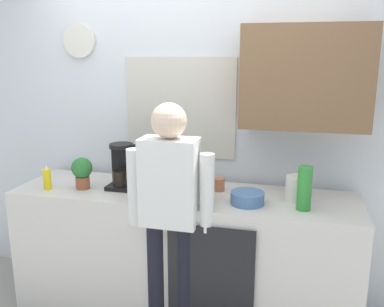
% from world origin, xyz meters
% --- Properties ---
extents(kitchen_counter, '(2.42, 0.64, 0.93)m').
position_xyz_m(kitchen_counter, '(0.00, 0.30, 0.47)').
color(kitchen_counter, beige).
rests_on(kitchen_counter, ground_plane).
extents(dishwasher_panel, '(0.56, 0.02, 0.84)m').
position_xyz_m(dishwasher_panel, '(0.27, -0.03, 0.42)').
color(dishwasher_panel, black).
rests_on(dishwasher_panel, ground_plane).
extents(back_wall_assembly, '(4.02, 0.42, 2.60)m').
position_xyz_m(back_wall_assembly, '(0.11, 0.70, 1.37)').
color(back_wall_assembly, silver).
rests_on(back_wall_assembly, ground_plane).
extents(coffee_maker, '(0.20, 0.20, 0.33)m').
position_xyz_m(coffee_maker, '(-0.45, 0.32, 1.08)').
color(coffee_maker, black).
rests_on(coffee_maker, kitchen_counter).
extents(bottle_green_wine, '(0.07, 0.07, 0.30)m').
position_xyz_m(bottle_green_wine, '(-0.05, 0.44, 1.08)').
color(bottle_green_wine, '#195923').
rests_on(bottle_green_wine, kitchen_counter).
extents(bottle_olive_oil, '(0.06, 0.06, 0.25)m').
position_xyz_m(bottle_olive_oil, '(0.16, 0.15, 1.06)').
color(bottle_olive_oil, olive).
rests_on(bottle_olive_oil, kitchen_counter).
extents(bottle_dark_sauce, '(0.06, 0.06, 0.18)m').
position_xyz_m(bottle_dark_sauce, '(0.20, 0.24, 1.02)').
color(bottle_dark_sauce, black).
rests_on(bottle_dark_sauce, kitchen_counter).
extents(bottle_red_vinegar, '(0.06, 0.06, 0.22)m').
position_xyz_m(bottle_red_vinegar, '(-0.12, 0.17, 1.04)').
color(bottle_red_vinegar, maroon).
rests_on(bottle_red_vinegar, kitchen_counter).
extents(bottle_clear_soda, '(0.09, 0.09, 0.28)m').
position_xyz_m(bottle_clear_soda, '(0.82, 0.17, 1.07)').
color(bottle_clear_soda, '#2D8C33').
rests_on(bottle_clear_soda, kitchen_counter).
extents(cup_terracotta_mug, '(0.08, 0.08, 0.09)m').
position_xyz_m(cup_terracotta_mug, '(0.24, 0.41, 0.98)').
color(cup_terracotta_mug, '#B26647').
rests_on(cup_terracotta_mug, kitchen_counter).
extents(mixing_bowl, '(0.22, 0.22, 0.08)m').
position_xyz_m(mixing_bowl, '(0.47, 0.19, 0.97)').
color(mixing_bowl, '#4C72A5').
rests_on(mixing_bowl, kitchen_counter).
extents(potted_plant, '(0.15, 0.15, 0.23)m').
position_xyz_m(potted_plant, '(-0.72, 0.21, 1.06)').
color(potted_plant, '#9E5638').
rests_on(potted_plant, kitchen_counter).
extents(dish_soap, '(0.06, 0.06, 0.18)m').
position_xyz_m(dish_soap, '(-0.96, 0.13, 1.01)').
color(dish_soap, yellow).
rests_on(dish_soap, kitchen_counter).
extents(storage_canister, '(0.14, 0.14, 0.17)m').
position_xyz_m(storage_canister, '(0.77, 0.32, 1.02)').
color(storage_canister, silver).
rests_on(storage_canister, kitchen_counter).
extents(person_at_sink, '(0.57, 0.22, 1.60)m').
position_xyz_m(person_at_sink, '(0.00, 0.00, 0.95)').
color(person_at_sink, black).
rests_on(person_at_sink, ground_plane).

